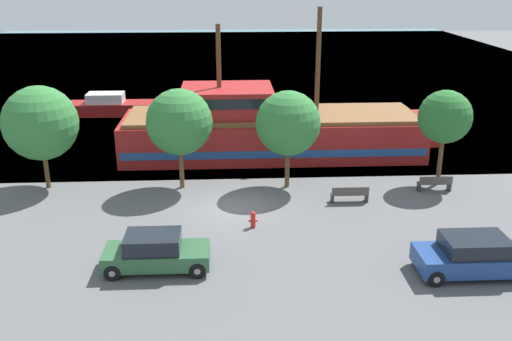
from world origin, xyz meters
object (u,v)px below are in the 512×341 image
object	(u,v)px
parked_car_curb_front	(156,252)
bench_promenade_east	(350,194)
moored_boat_dockside	(112,106)
parked_car_curb_mid	(476,256)
bench_promenade_west	(435,183)
fire_hydrant	(253,219)
pirate_ship	(268,130)

from	to	relation	value
parked_car_curb_front	bench_promenade_east	xyz separation A→B (m)	(8.92, 6.23, -0.28)
moored_boat_dockside	parked_car_curb_mid	size ratio (longest dim) A/B	1.53
parked_car_curb_front	bench_promenade_west	size ratio (longest dim) A/B	2.33
fire_hydrant	bench_promenade_east	size ratio (longest dim) A/B	0.41
fire_hydrant	bench_promenade_east	world-z (taller)	bench_promenade_east
bench_promenade_east	bench_promenade_west	distance (m)	4.93
parked_car_curb_mid	bench_promenade_west	xyz separation A→B (m)	(1.43, 8.48, -0.32)
bench_promenade_east	bench_promenade_west	bearing A→B (deg)	14.77
bench_promenade_west	parked_car_curb_front	bearing A→B (deg)	-151.32
moored_boat_dockside	fire_hydrant	size ratio (longest dim) A/B	9.24
fire_hydrant	bench_promenade_west	bearing A→B (deg)	21.82
moored_boat_dockside	bench_promenade_west	bearing A→B (deg)	-41.44
moored_boat_dockside	bench_promenade_east	size ratio (longest dim) A/B	3.80
parked_car_curb_mid	moored_boat_dockside	bearing A→B (deg)	125.39
pirate_ship	bench_promenade_west	xyz separation A→B (m)	(8.28, -6.74, -1.15)
pirate_ship	fire_hydrant	bearing A→B (deg)	-97.87
parked_car_curb_front	bench_promenade_east	distance (m)	10.89
parked_car_curb_mid	bench_promenade_west	size ratio (longest dim) A/B	2.64
parked_car_curb_mid	parked_car_curb_front	bearing A→B (deg)	175.37
bench_promenade_west	bench_promenade_east	bearing A→B (deg)	-165.23
bench_promenade_west	pirate_ship	bearing A→B (deg)	140.82
moored_boat_dockside	fire_hydrant	xyz separation A→B (m)	(10.26, -21.56, -0.25)
fire_hydrant	bench_promenade_west	size ratio (longest dim) A/B	0.44
parked_car_curb_front	parked_car_curb_mid	world-z (taller)	parked_car_curb_mid
bench_promenade_west	fire_hydrant	bearing A→B (deg)	-158.18
moored_boat_dockside	bench_promenade_east	world-z (taller)	moored_boat_dockside
pirate_ship	fire_hydrant	distance (m)	10.81
parked_car_curb_front	parked_car_curb_mid	size ratio (longest dim) A/B	0.88
pirate_ship	fire_hydrant	size ratio (longest dim) A/B	25.68
pirate_ship	moored_boat_dockside	xyz separation A→B (m)	(-11.73, 10.91, -0.93)
moored_boat_dockside	fire_hydrant	distance (m)	23.88
moored_boat_dockside	parked_car_curb_front	xyz separation A→B (m)	(6.31, -25.15, 0.07)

